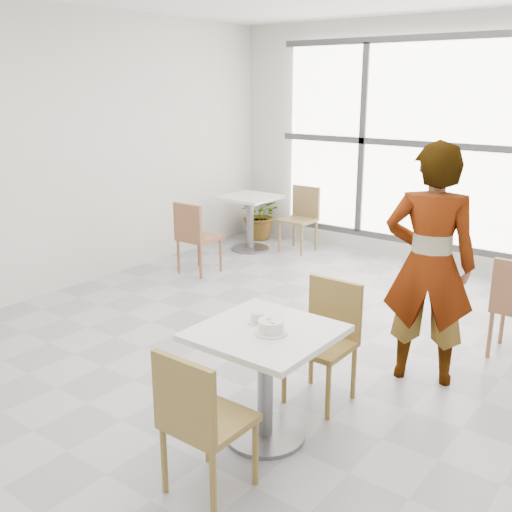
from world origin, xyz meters
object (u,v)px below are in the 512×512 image
Objects in this scene: person at (429,265)px; bg_table_left at (250,215)px; coffee_cup at (258,318)px; plant_left at (261,214)px; bg_chair_left_near at (194,234)px; oatmeal_bowl at (271,326)px; main_table at (265,363)px; chair_near at (199,416)px; bg_chair_left_far at (301,214)px; chair_far at (326,333)px.

person is 3.97m from bg_table_left.
coffee_cup is 5.01m from plant_left.
oatmeal_bowl is at bearing 140.63° from bg_chair_left_near.
main_table is 0.92× the size of chair_near.
bg_table_left is 1.00× the size of plant_left.
main_table is 0.92× the size of bg_chair_left_near.
bg_chair_left_near is at bearing -83.45° from bg_table_left.
coffee_cup is at bearing -51.48° from bg_table_left.
oatmeal_bowl is 0.18m from coffee_cup.
bg_table_left is 0.86× the size of bg_chair_left_far.
person is at bearing 164.94° from bg_chair_left_near.
chair_far is (0.03, 0.69, -0.02)m from main_table.
bg_chair_left_near and bg_chair_left_far have the same top height.
coffee_cup is 0.21× the size of plant_left.
chair_near is 5.09m from bg_table_left.
chair_near is 2.15m from person.
person reaches higher than coffee_cup.
bg_chair_left_near is at bearing -78.30° from plant_left.
coffee_cup is at bearing 139.92° from bg_chair_left_near.
oatmeal_bowl is at bearing -59.30° from bg_chair_left_far.
oatmeal_bowl is 4.60m from bg_chair_left_far.
coffee_cup is at bearing -102.68° from chair_far.
coffee_cup reaches higher than bg_table_left.
bg_chair_left_far is (-2.77, 2.54, -0.42)m from person.
coffee_cup is at bearing -77.44° from chair_near.
main_table is at bearing 51.99° from person.
bg_table_left is (-2.88, 2.82, -0.01)m from chair_far.
plant_left is at bearing 127.13° from main_table.
plant_left is at bearing -55.96° from person.
oatmeal_bowl is (0.02, -0.71, 0.29)m from chair_far.
bg_chair_left_far is at bearing -61.48° from person.
chair_far is 1.00× the size of bg_chair_left_near.
chair_far reaches higher than main_table.
plant_left reaches higher than bg_table_left.
chair_near reaches higher than bg_table_left.
main_table and bg_table_left have the same top height.
coffee_cup reaches higher than plant_left.
bg_chair_left_near is (-2.74, 1.56, 0.00)m from chair_far.
plant_left is (-3.08, 4.07, -0.15)m from main_table.
bg_chair_left_far is 0.82m from plant_left.
chair_near is 1.00× the size of bg_chair_left_near.
coffee_cup is 0.21× the size of bg_table_left.
oatmeal_bowl is 0.24× the size of bg_chair_left_far.
oatmeal_bowl is at bearing -52.51° from plant_left.
plant_left is (-2.98, 4.01, -0.40)m from coffee_cup.
coffee_cup is 4.41m from bg_table_left.
person is 3.32m from bg_chair_left_near.
person reaches higher than bg_table_left.
main_table is 5.03× the size of coffee_cup.
bg_chair_left_near is 1.87m from plant_left.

